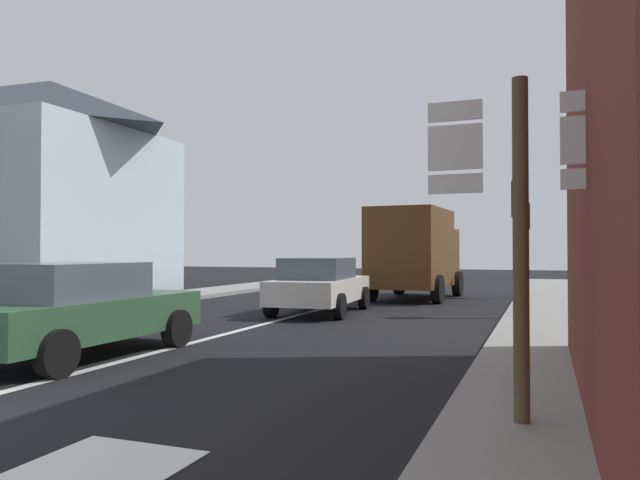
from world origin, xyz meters
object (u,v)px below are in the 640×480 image
at_px(route_sign_post, 521,222).
at_px(delivery_truck, 415,251).
at_px(traffic_light_near_right, 518,216).
at_px(sedan_far, 320,285).
at_px(traffic_light_far_right, 526,228).
at_px(sedan_near, 76,308).

bearing_deg(route_sign_post, delivery_truck, 105.13).
bearing_deg(delivery_truck, traffic_light_near_right, -52.92).
bearing_deg(route_sign_post, sedan_far, 120.37).
distance_m(delivery_truck, route_sign_post, 15.22).
bearing_deg(traffic_light_far_right, sedan_near, -112.87).
xyz_separation_m(sedan_near, delivery_truck, (2.64, 12.96, 0.89)).
height_order(sedan_far, route_sign_post, route_sign_post).
bearing_deg(sedan_near, traffic_light_near_right, 53.17).
bearing_deg(traffic_light_far_right, delivery_truck, -154.28).
xyz_separation_m(delivery_truck, traffic_light_far_right, (3.55, 1.71, 0.81)).
distance_m(sedan_near, traffic_light_near_right, 10.47).
relative_size(sedan_near, traffic_light_near_right, 1.24).
bearing_deg(traffic_light_near_right, route_sign_post, -87.58).
xyz_separation_m(sedan_far, traffic_light_near_right, (4.96, 0.81, 1.76)).
bearing_deg(sedan_near, delivery_truck, 78.49).
bearing_deg(route_sign_post, traffic_light_far_right, 91.48).
bearing_deg(sedan_far, route_sign_post, -59.63).
distance_m(route_sign_post, traffic_light_near_right, 10.02).
xyz_separation_m(delivery_truck, route_sign_post, (3.97, -14.69, 0.26)).
distance_m(sedan_near, route_sign_post, 6.93).
bearing_deg(delivery_truck, traffic_light_far_right, 25.72).
relative_size(sedan_far, route_sign_post, 1.35).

